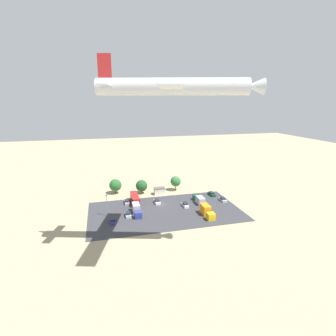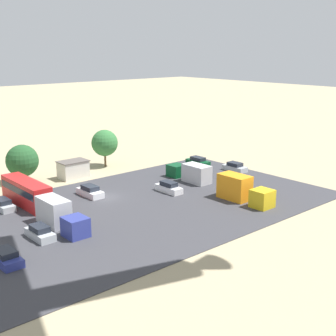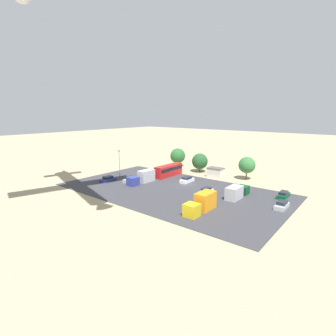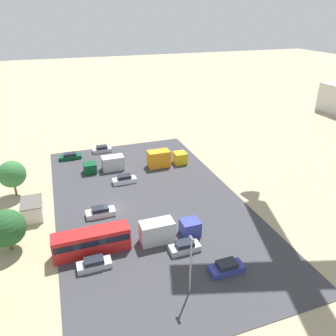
% 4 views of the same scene
% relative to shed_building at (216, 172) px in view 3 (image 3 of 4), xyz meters
% --- Properties ---
extents(ground_plane, '(400.00, 400.00, 0.00)m').
position_rel_shed_building_xyz_m(ground_plane, '(1.88, 12.18, -1.44)').
color(ground_plane, tan).
extents(parking_lot_surface, '(54.86, 30.93, 0.08)m').
position_rel_shed_building_xyz_m(parking_lot_surface, '(1.88, 18.59, -1.40)').
color(parking_lot_surface, '#38383D').
rests_on(parking_lot_surface, ground).
extents(shed_building, '(4.68, 3.18, 2.87)m').
position_rel_shed_building_xyz_m(shed_building, '(0.00, 0.00, 0.00)').
color(shed_building, silver).
rests_on(shed_building, ground).
extents(bus, '(2.62, 10.23, 3.34)m').
position_rel_shed_building_xyz_m(bus, '(11.63, 7.74, 0.43)').
color(bus, red).
rests_on(bus, ground).
extents(parked_car_0, '(1.93, 4.29, 1.47)m').
position_rel_shed_building_xyz_m(parked_car_0, '(-23.02, 14.52, -0.75)').
color(parked_car_0, '#ADB2B7').
rests_on(parked_car_0, ground).
extents(parked_car_1, '(1.83, 4.24, 1.51)m').
position_rel_shed_building_xyz_m(parked_car_1, '(15.62, 19.62, -0.73)').
color(parked_car_1, '#ADB2B7').
rests_on(parked_car_1, ground).
extents(parked_car_2, '(1.80, 4.68, 1.43)m').
position_rel_shed_building_xyz_m(parked_car_2, '(-21.30, 7.27, -0.77)').
color(parked_car_2, '#0C4723').
rests_on(parked_car_2, ground).
extents(parked_car_3, '(1.91, 4.59, 1.53)m').
position_rel_shed_building_xyz_m(parked_car_3, '(3.20, 10.14, -0.72)').
color(parked_car_3, silver).
rests_on(parked_car_3, ground).
extents(parked_car_4, '(1.74, 4.35, 1.42)m').
position_rel_shed_building_xyz_m(parked_car_4, '(14.84, 7.53, -0.77)').
color(parked_car_4, '#ADB2B7').
rests_on(parked_car_4, ground).
extents(parked_car_5, '(1.72, 4.47, 1.57)m').
position_rel_shed_building_xyz_m(parked_car_5, '(-6.46, 16.15, -0.71)').
color(parked_car_5, silver).
rests_on(parked_car_5, ground).
extents(parked_car_6, '(1.97, 4.44, 1.43)m').
position_rel_shed_building_xyz_m(parked_car_6, '(20.97, 23.12, -0.77)').
color(parked_car_6, navy).
rests_on(parked_car_6, ground).
extents(parked_truck_0, '(2.48, 8.18, 2.82)m').
position_rel_shed_building_xyz_m(parked_truck_0, '(-13.06, 13.93, -0.07)').
color(parked_truck_0, '#0C4723').
rests_on(parked_truck_0, ground).
extents(parked_truck_1, '(2.60, 8.32, 3.45)m').
position_rel_shed_building_xyz_m(parked_truck_1, '(-11.27, 25.94, 0.21)').
color(parked_truck_1, gold).
rests_on(parked_truck_1, ground).
extents(parked_truck_2, '(2.42, 8.77, 3.21)m').
position_rel_shed_building_xyz_m(parked_truck_2, '(12.36, 18.14, 0.10)').
color(parked_truck_2, navy).
rests_on(parked_truck_2, ground).
extents(tree_near_shed, '(5.05, 5.05, 6.06)m').
position_rel_shed_building_xyz_m(tree_near_shed, '(7.28, -2.78, 2.09)').
color(tree_near_shed, brown).
rests_on(tree_near_shed, ground).
extents(tree_apron_mid, '(4.68, 4.68, 6.60)m').
position_rel_shed_building_xyz_m(tree_apron_mid, '(-8.24, -3.03, 2.80)').
color(tree_apron_mid, brown).
rests_on(tree_apron_mid, ground).
extents(tree_apron_far, '(5.28, 5.28, 6.42)m').
position_rel_shed_building_xyz_m(tree_apron_far, '(18.27, -5.66, 2.33)').
color(tree_apron_far, brown).
rests_on(tree_apron_far, ground).
extents(light_pole_lot_centre, '(0.90, 0.28, 7.81)m').
position_rel_shed_building_xyz_m(light_pole_lot_centre, '(22.54, 17.45, 2.97)').
color(light_pole_lot_centre, gray).
rests_on(light_pole_lot_centre, ground).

